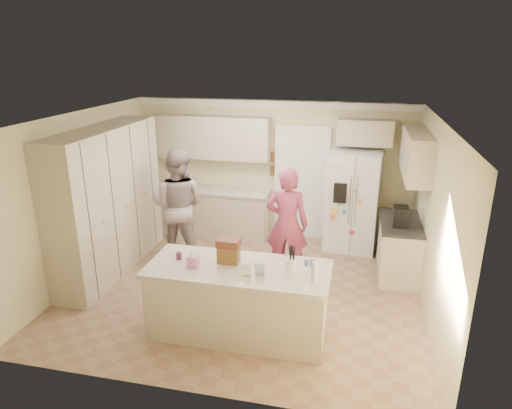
% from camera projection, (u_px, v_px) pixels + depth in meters
% --- Properties ---
extents(floor, '(5.20, 4.60, 0.02)m').
position_uv_depth(floor, '(245.00, 289.00, 7.01)').
color(floor, '#8F7556').
rests_on(floor, ground).
extents(ceiling, '(5.20, 4.60, 0.02)m').
position_uv_depth(ceiling, '(243.00, 117.00, 6.15)').
color(ceiling, white).
rests_on(ceiling, wall_back).
extents(wall_back, '(5.20, 0.02, 2.60)m').
position_uv_depth(wall_back, '(273.00, 169.00, 8.71)').
color(wall_back, beige).
rests_on(wall_back, ground).
extents(wall_front, '(5.20, 0.02, 2.60)m').
position_uv_depth(wall_front, '(186.00, 285.00, 4.45)').
color(wall_front, beige).
rests_on(wall_front, ground).
extents(wall_left, '(0.02, 4.60, 2.60)m').
position_uv_depth(wall_left, '(82.00, 196.00, 7.12)').
color(wall_left, beige).
rests_on(wall_left, ground).
extents(wall_right, '(0.02, 4.60, 2.60)m').
position_uv_depth(wall_right, '(435.00, 223.00, 6.04)').
color(wall_right, beige).
rests_on(wall_right, ground).
extents(crown_back, '(5.20, 0.08, 0.12)m').
position_uv_depth(crown_back, '(274.00, 104.00, 8.26)').
color(crown_back, white).
rests_on(crown_back, wall_back).
extents(pantry_bank, '(0.60, 2.60, 2.35)m').
position_uv_depth(pantry_bank, '(108.00, 201.00, 7.28)').
color(pantry_bank, '#C3B39E').
rests_on(pantry_bank, floor).
extents(back_base_cab, '(2.20, 0.60, 0.88)m').
position_uv_depth(back_base_cab, '(212.00, 212.00, 8.94)').
color(back_base_cab, '#C3B39E').
rests_on(back_base_cab, floor).
extents(back_countertop, '(2.24, 0.63, 0.04)m').
position_uv_depth(back_countertop, '(211.00, 190.00, 8.78)').
color(back_countertop, beige).
rests_on(back_countertop, back_base_cab).
extents(back_upper_cab, '(2.20, 0.35, 0.80)m').
position_uv_depth(back_upper_cab, '(212.00, 137.00, 8.58)').
color(back_upper_cab, '#C3B39E').
rests_on(back_upper_cab, wall_back).
extents(doorway_opening, '(0.90, 0.06, 2.10)m').
position_uv_depth(doorway_opening, '(301.00, 184.00, 8.65)').
color(doorway_opening, black).
rests_on(doorway_opening, floor).
extents(doorway_casing, '(1.02, 0.03, 2.22)m').
position_uv_depth(doorway_casing, '(301.00, 184.00, 8.62)').
color(doorway_casing, white).
rests_on(doorway_casing, floor).
extents(wall_frame_upper, '(0.15, 0.02, 0.20)m').
position_uv_depth(wall_frame_upper, '(274.00, 157.00, 8.59)').
color(wall_frame_upper, brown).
rests_on(wall_frame_upper, wall_back).
extents(wall_frame_lower, '(0.15, 0.02, 0.20)m').
position_uv_depth(wall_frame_lower, '(274.00, 171.00, 8.68)').
color(wall_frame_lower, brown).
rests_on(wall_frame_lower, wall_back).
extents(refrigerator, '(0.97, 0.80, 1.80)m').
position_uv_depth(refrigerator, '(353.00, 201.00, 8.14)').
color(refrigerator, white).
rests_on(refrigerator, floor).
extents(fridge_seam, '(0.02, 0.02, 1.78)m').
position_uv_depth(fridge_seam, '(352.00, 208.00, 7.81)').
color(fridge_seam, gray).
rests_on(fridge_seam, refrigerator).
extents(fridge_dispenser, '(0.22, 0.03, 0.35)m').
position_uv_depth(fridge_dispenser, '(340.00, 193.00, 7.77)').
color(fridge_dispenser, black).
rests_on(fridge_dispenser, refrigerator).
extents(fridge_handle_l, '(0.02, 0.02, 0.85)m').
position_uv_depth(fridge_handle_l, '(350.00, 199.00, 7.76)').
color(fridge_handle_l, silver).
rests_on(fridge_handle_l, refrigerator).
extents(fridge_handle_r, '(0.02, 0.02, 0.85)m').
position_uv_depth(fridge_handle_r, '(356.00, 200.00, 7.74)').
color(fridge_handle_r, silver).
rests_on(fridge_handle_r, refrigerator).
extents(over_fridge_cab, '(0.95, 0.35, 0.45)m').
position_uv_depth(over_fridge_cab, '(365.00, 132.00, 7.94)').
color(over_fridge_cab, '#C3B39E').
rests_on(over_fridge_cab, wall_back).
extents(right_base_cab, '(0.60, 1.20, 0.88)m').
position_uv_depth(right_base_cab, '(399.00, 249.00, 7.31)').
color(right_base_cab, '#C3B39E').
rests_on(right_base_cab, floor).
extents(right_countertop, '(0.63, 1.24, 0.04)m').
position_uv_depth(right_countertop, '(401.00, 222.00, 7.16)').
color(right_countertop, '#2D2B28').
rests_on(right_countertop, right_base_cab).
extents(right_upper_cab, '(0.35, 1.50, 0.70)m').
position_uv_depth(right_upper_cab, '(416.00, 154.00, 6.97)').
color(right_upper_cab, '#C3B39E').
rests_on(right_upper_cab, wall_right).
extents(coffee_maker, '(0.22, 0.28, 0.30)m').
position_uv_depth(coffee_maker, '(400.00, 216.00, 6.93)').
color(coffee_maker, black).
rests_on(coffee_maker, right_countertop).
extents(island_base, '(2.20, 0.90, 0.88)m').
position_uv_depth(island_base, '(239.00, 301.00, 5.80)').
color(island_base, '#C3B39E').
rests_on(island_base, floor).
extents(island_top, '(2.28, 0.96, 0.05)m').
position_uv_depth(island_top, '(238.00, 269.00, 5.65)').
color(island_top, beige).
rests_on(island_top, island_base).
extents(utensil_crock, '(0.13, 0.13, 0.15)m').
position_uv_depth(utensil_crock, '(291.00, 265.00, 5.53)').
color(utensil_crock, white).
rests_on(utensil_crock, island_top).
extents(tissue_box, '(0.13, 0.13, 0.14)m').
position_uv_depth(tissue_box, '(193.00, 261.00, 5.64)').
color(tissue_box, pink).
rests_on(tissue_box, island_top).
extents(tissue_plume, '(0.08, 0.08, 0.08)m').
position_uv_depth(tissue_plume, '(193.00, 253.00, 5.61)').
color(tissue_plume, white).
rests_on(tissue_plume, tissue_box).
extents(dollhouse_body, '(0.26, 0.18, 0.22)m').
position_uv_depth(dollhouse_body, '(229.00, 254.00, 5.73)').
color(dollhouse_body, brown).
rests_on(dollhouse_body, island_top).
extents(dollhouse_roof, '(0.28, 0.20, 0.10)m').
position_uv_depth(dollhouse_roof, '(228.00, 243.00, 5.68)').
color(dollhouse_roof, '#592D1E').
rests_on(dollhouse_roof, dollhouse_body).
extents(jam_jar, '(0.07, 0.07, 0.09)m').
position_uv_depth(jam_jar, '(179.00, 256.00, 5.84)').
color(jam_jar, '#59263F').
rests_on(jam_jar, island_top).
extents(greeting_card_a, '(0.12, 0.06, 0.16)m').
position_uv_depth(greeting_card_a, '(246.00, 270.00, 5.40)').
color(greeting_card_a, white).
rests_on(greeting_card_a, island_top).
extents(greeting_card_b, '(0.12, 0.05, 0.16)m').
position_uv_depth(greeting_card_b, '(259.00, 269.00, 5.42)').
color(greeting_card_b, silver).
rests_on(greeting_card_b, island_top).
extents(water_bottle, '(0.07, 0.07, 0.24)m').
position_uv_depth(water_bottle, '(314.00, 272.00, 5.27)').
color(water_bottle, silver).
rests_on(water_bottle, island_top).
extents(shaker_salt, '(0.05, 0.05, 0.09)m').
position_uv_depth(shaker_salt, '(306.00, 262.00, 5.66)').
color(shaker_salt, '#4C58AD').
rests_on(shaker_salt, island_top).
extents(shaker_pepper, '(0.05, 0.05, 0.09)m').
position_uv_depth(shaker_pepper, '(312.00, 263.00, 5.65)').
color(shaker_pepper, '#4C58AD').
rests_on(shaker_pepper, island_top).
extents(teen_boy, '(0.96, 0.75, 1.96)m').
position_uv_depth(teen_boy, '(178.00, 205.00, 7.69)').
color(teen_boy, gray).
rests_on(teen_boy, floor).
extents(teen_girl, '(0.67, 0.44, 1.81)m').
position_uv_depth(teen_girl, '(287.00, 224.00, 7.07)').
color(teen_girl, '#A5374F').
rests_on(teen_girl, floor).
extents(fridge_magnets, '(0.76, 0.02, 1.44)m').
position_uv_depth(fridge_magnets, '(352.00, 208.00, 7.81)').
color(fridge_magnets, tan).
rests_on(fridge_magnets, refrigerator).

